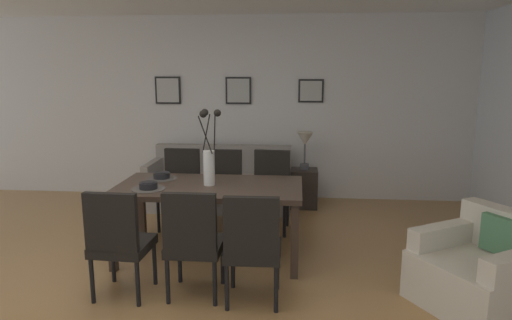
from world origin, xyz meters
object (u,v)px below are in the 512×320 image
Objects in this scene: dining_chair_mid_right at (271,186)px; framed_picture_center at (238,91)px; sofa at (220,186)px; framed_picture_left at (168,90)px; dining_chair_far_right at (223,186)px; framed_picture_right at (311,91)px; centerpiece_vase at (209,156)px; dining_chair_near_left at (118,239)px; dining_chair_mid_left at (252,244)px; armchair at (481,272)px; dining_chair_near_right at (180,184)px; dining_chair_far_left at (193,239)px; table_lamp at (305,142)px; side_table at (304,188)px; dining_table at (210,192)px; bowl_near_right at (162,175)px; bowl_near_left at (148,185)px.

dining_chair_mid_right is 2.40× the size of framed_picture_center.
dining_chair_mid_right is 1.17m from sofa.
dining_chair_mid_right is at bearing -40.69° from framed_picture_left.
framed_picture_center reaches higher than dining_chair_far_right.
centerpiece_vase is at bearing -114.68° from framed_picture_right.
dining_chair_near_left is 1.00× the size of dining_chair_mid_left.
dining_chair_near_right is at bearing 149.84° from armchair.
dining_chair_near_right and dining_chair_far_left have the same top height.
table_lamp is (1.48, 0.91, 0.38)m from dining_chair_near_right.
dining_chair_near_right is 0.96m from sofa.
sofa is 3.54m from armchair.
table_lamp reaches higher than sofa.
sofa is at bearing -30.18° from framed_picture_left.
armchair is at bearing -62.06° from side_table.
dining_table is 1.96× the size of dining_chair_mid_right.
framed_picture_center is (-0.03, 3.08, 1.04)m from dining_chair_far_left.
table_lamp is 1.33× the size of framed_picture_center.
dining_chair_far_right is at bearing 91.45° from dining_chair_far_left.
side_table is at bearing 117.94° from armchair.
dining_chair_mid_left is 0.84× the size of armchair.
bowl_near_right is 0.48× the size of framed_picture_right.
dining_chair_near_left is 2.10m from dining_chair_mid_right.
sofa is 1.30m from table_lamp.
table_lamp is at bearing -24.86° from framed_picture_center.
dining_chair_near_right is 1.82m from dining_chair_far_left.
sofa is at bearing 96.44° from dining_table.
dining_chair_near_right reaches higher than bowl_near_right.
dining_chair_mid_left is at bearing -59.80° from dining_chair_near_right.
dining_chair_far_left is 2.82m from table_lamp.
bowl_near_left is at bearing -126.65° from table_lamp.
dining_chair_far_left is 0.99m from centerpiece_vase.
dining_chair_mid_left is 5.41× the size of bowl_near_right.
sofa is (-0.20, 1.75, -0.38)m from dining_table.
framed_picture_right is at bearing 40.94° from dining_chair_near_right.
framed_picture_center reaches higher than side_table.
dining_chair_far_left is (0.60, 0.05, 0.00)m from dining_chair_near_left.
table_lamp is 1.45× the size of framed_picture_right.
centerpiece_vase is at bearing 91.89° from dining_chair_far_left.
framed_picture_left is (-1.58, 1.35, 1.04)m from dining_chair_mid_right.
armchair is at bearing -18.28° from dining_table.
dining_chair_mid_left is 2.35× the size of framed_picture_left.
armchair is (1.75, -1.64, -0.23)m from dining_chair_mid_right.
sofa is at bearing 130.56° from dining_chair_mid_right.
bowl_near_right reaches higher than sofa.
framed_picture_left reaches higher than table_lamp.
bowl_near_right is at bearing -102.53° from sofa.
dining_table is at bearing 161.72° from armchair.
dining_chair_near_left is at bearing -119.43° from side_table.
dining_chair_mid_right is at bearing 88.82° from dining_chair_mid_left.
dining_chair_far_right is 2.02m from framed_picture_right.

